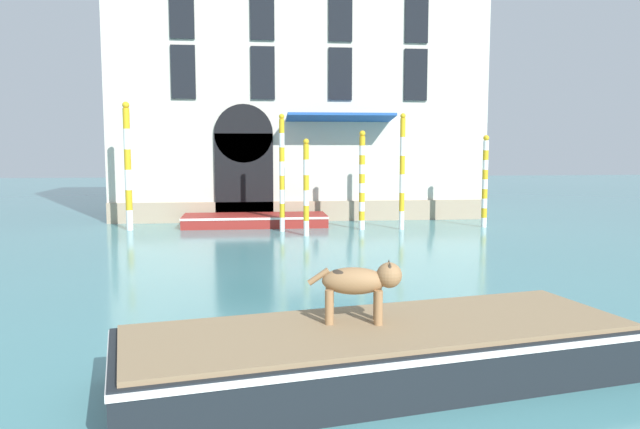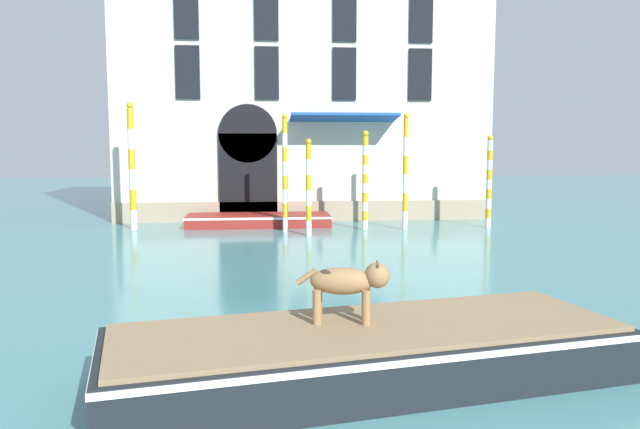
# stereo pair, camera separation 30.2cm
# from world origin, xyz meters

# --- Properties ---
(palazzo_left) EXTENTS (15.12, 7.40, 12.97)m
(palazzo_left) POSITION_xyz_m (3.66, 26.50, 6.47)
(palazzo_left) COLOR beige
(palazzo_left) RESTS_ON ground_plane
(boat_foreground) EXTENTS (6.94, 3.52, 0.72)m
(boat_foreground) POSITION_xyz_m (3.32, 6.45, 0.38)
(boat_foreground) COLOR black
(boat_foreground) RESTS_ON ground_plane
(dog_on_deck) EXTENTS (1.21, 0.47, 0.81)m
(dog_on_deck) POSITION_xyz_m (3.08, 6.62, 1.25)
(dog_on_deck) COLOR #997047
(dog_on_deck) RESTS_ON boat_foreground
(boat_moored_near_palazzo) EXTENTS (5.36, 1.88, 0.44)m
(boat_moored_near_palazzo) POSITION_xyz_m (1.78, 22.13, 0.23)
(boat_moored_near_palazzo) COLOR maroon
(boat_moored_near_palazzo) RESTS_ON ground_plane
(mooring_pole_0) EXTENTS (0.19, 0.19, 4.10)m
(mooring_pole_0) POSITION_xyz_m (2.73, 20.60, 2.06)
(mooring_pole_0) COLOR white
(mooring_pole_0) RESTS_ON ground_plane
(mooring_pole_1) EXTENTS (0.19, 0.19, 4.14)m
(mooring_pole_1) POSITION_xyz_m (7.01, 20.64, 2.09)
(mooring_pole_1) COLOR white
(mooring_pole_1) RESTS_ON ground_plane
(mooring_pole_2) EXTENTS (0.24, 0.24, 4.53)m
(mooring_pole_2) POSITION_xyz_m (-2.67, 21.49, 2.28)
(mooring_pole_2) COLOR white
(mooring_pole_2) RESTS_ON ground_plane
(mooring_pole_3) EXTENTS (0.21, 0.21, 3.38)m
(mooring_pole_3) POSITION_xyz_m (10.20, 20.94, 1.71)
(mooring_pole_3) COLOR white
(mooring_pole_3) RESTS_ON ground_plane
(mooring_pole_4) EXTENTS (0.22, 0.22, 3.53)m
(mooring_pole_4) POSITION_xyz_m (5.58, 20.75, 1.78)
(mooring_pole_4) COLOR white
(mooring_pole_4) RESTS_ON ground_plane
(mooring_pole_5) EXTENTS (0.19, 0.19, 3.23)m
(mooring_pole_5) POSITION_xyz_m (3.47, 19.41, 1.63)
(mooring_pole_5) COLOR white
(mooring_pole_5) RESTS_ON ground_plane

